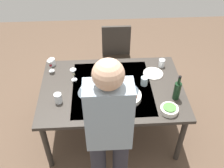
% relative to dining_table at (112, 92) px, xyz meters
% --- Properties ---
extents(ground_plane, '(6.00, 6.00, 0.00)m').
position_rel_dining_table_xyz_m(ground_plane, '(0.00, 0.00, -0.66)').
color(ground_plane, brown).
extents(dining_table, '(1.57, 1.07, 0.73)m').
position_rel_dining_table_xyz_m(dining_table, '(0.00, 0.00, 0.00)').
color(dining_table, '#332D28').
rests_on(dining_table, ground_plane).
extents(chair_near, '(0.40, 0.40, 0.91)m').
position_rel_dining_table_xyz_m(chair_near, '(-0.12, -0.92, -0.13)').
color(chair_near, black).
rests_on(chair_near, ground_plane).
extents(person_server, '(0.42, 0.61, 1.69)m').
position_rel_dining_table_xyz_m(person_server, '(0.07, 0.80, 0.30)').
color(person_server, '#2D2D38').
rests_on(person_server, ground_plane).
extents(wine_bottle, '(0.07, 0.07, 0.30)m').
position_rel_dining_table_xyz_m(wine_bottle, '(-0.66, 0.20, 0.17)').
color(wine_bottle, black).
rests_on(wine_bottle, dining_table).
extents(wine_glass_left, '(0.07, 0.07, 0.15)m').
position_rel_dining_table_xyz_m(wine_glass_left, '(0.70, -0.33, 0.17)').
color(wine_glass_left, white).
rests_on(wine_glass_left, dining_table).
extents(wine_glass_right, '(0.07, 0.07, 0.15)m').
position_rel_dining_table_xyz_m(wine_glass_right, '(0.42, -0.15, 0.17)').
color(wine_glass_right, white).
rests_on(wine_glass_right, dining_table).
extents(water_cup_near_left, '(0.08, 0.08, 0.10)m').
position_rel_dining_table_xyz_m(water_cup_near_left, '(-0.36, -0.03, 0.12)').
color(water_cup_near_left, silver).
rests_on(water_cup_near_left, dining_table).
extents(water_cup_near_right, '(0.07, 0.07, 0.09)m').
position_rel_dining_table_xyz_m(water_cup_near_right, '(0.70, -0.45, 0.11)').
color(water_cup_near_right, silver).
rests_on(water_cup_near_right, dining_table).
extents(water_cup_far_left, '(0.08, 0.08, 0.11)m').
position_rel_dining_table_xyz_m(water_cup_far_left, '(0.56, 0.19, 0.12)').
color(water_cup_far_left, silver).
rests_on(water_cup_far_left, dining_table).
extents(water_cup_far_right, '(0.07, 0.07, 0.10)m').
position_rel_dining_table_xyz_m(water_cup_far_right, '(-0.62, -0.35, 0.11)').
color(water_cup_far_right, silver).
rests_on(water_cup_far_right, dining_table).
extents(serving_bowl_pasta, '(0.30, 0.30, 0.07)m').
position_rel_dining_table_xyz_m(serving_bowl_pasta, '(-0.15, 0.18, 0.10)').
color(serving_bowl_pasta, white).
rests_on(serving_bowl_pasta, dining_table).
extents(side_bowl_salad, '(0.18, 0.18, 0.07)m').
position_rel_dining_table_xyz_m(side_bowl_salad, '(-0.54, 0.39, 0.10)').
color(side_bowl_salad, white).
rests_on(side_bowl_salad, dining_table).
extents(dinner_plate_near, '(0.23, 0.23, 0.01)m').
position_rel_dining_table_xyz_m(dinner_plate_near, '(-0.49, -0.21, 0.07)').
color(dinner_plate_near, white).
rests_on(dinner_plate_near, dining_table).
extents(table_knife, '(0.02, 0.20, 0.00)m').
position_rel_dining_table_xyz_m(table_knife, '(0.16, 0.29, 0.07)').
color(table_knife, silver).
rests_on(table_knife, dining_table).
extents(table_fork, '(0.06, 0.18, 0.00)m').
position_rel_dining_table_xyz_m(table_fork, '(0.17, -0.39, 0.07)').
color(table_fork, silver).
rests_on(table_fork, dining_table).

